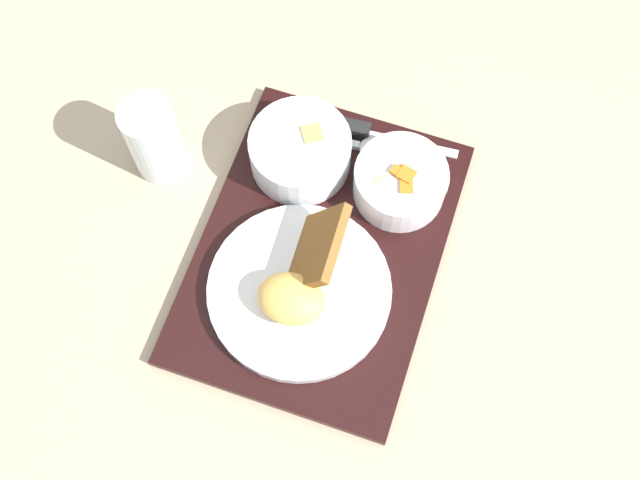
{
  "coord_description": "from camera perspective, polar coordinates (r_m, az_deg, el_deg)",
  "views": [
    {
      "loc": [
        0.32,
        0.14,
        0.91
      ],
      "look_at": [
        0.0,
        0.0,
        0.04
      ],
      "focal_mm": 45.0,
      "sensor_mm": 36.0,
      "label": 1
    }
  ],
  "objects": [
    {
      "name": "spoon",
      "position": [
        1.02,
        3.09,
        6.66
      ],
      "size": [
        0.05,
        0.17,
        0.01
      ],
      "rotation": [
        0.0,
        0.0,
        1.74
      ],
      "color": "silver",
      "rests_on": "serving_tray"
    },
    {
      "name": "knife",
      "position": [
        1.03,
        2.32,
        7.91
      ],
      "size": [
        0.04,
        0.19,
        0.02
      ],
      "rotation": [
        0.0,
        0.0,
        1.73
      ],
      "color": "silver",
      "rests_on": "serving_tray"
    },
    {
      "name": "bowl_soup",
      "position": [
        0.99,
        -1.42,
        6.45
      ],
      "size": [
        0.13,
        0.13,
        0.06
      ],
      "color": "silver",
      "rests_on": "serving_tray"
    },
    {
      "name": "serving_tray",
      "position": [
        0.97,
        0.0,
        -0.82
      ],
      "size": [
        0.41,
        0.31,
        0.01
      ],
      "color": "black",
      "rests_on": "ground_plane"
    },
    {
      "name": "plate_main",
      "position": [
        0.93,
        -1.69,
        -3.35
      ],
      "size": [
        0.22,
        0.22,
        0.09
      ],
      "color": "silver",
      "rests_on": "serving_tray"
    },
    {
      "name": "glass_water",
      "position": [
        1.0,
        -11.68,
        6.88
      ],
      "size": [
        0.07,
        0.07,
        0.12
      ],
      "color": "silver",
      "rests_on": "ground_plane"
    },
    {
      "name": "bowl_salad",
      "position": [
        0.97,
        5.73,
        4.21
      ],
      "size": [
        0.11,
        0.11,
        0.06
      ],
      "color": "silver",
      "rests_on": "serving_tray"
    },
    {
      "name": "ground_plane",
      "position": [
        0.98,
        0.0,
        -0.97
      ],
      "size": [
        4.0,
        4.0,
        0.0
      ],
      "primitive_type": "plane",
      "color": "tan"
    }
  ]
}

